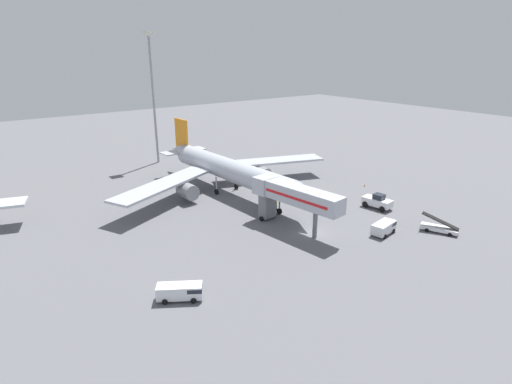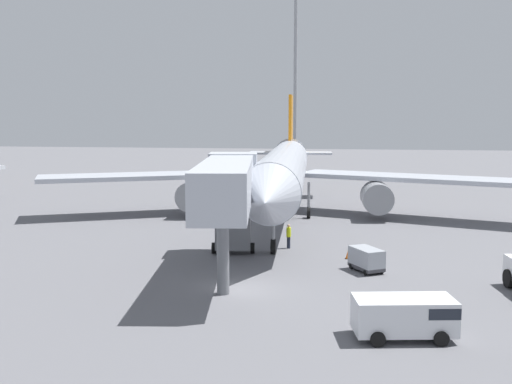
{
  "view_description": "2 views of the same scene",
  "coord_description": "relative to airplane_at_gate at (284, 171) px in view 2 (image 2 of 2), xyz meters",
  "views": [
    {
      "loc": [
        -42.37,
        -42.16,
        27.45
      ],
      "look_at": [
        -2.56,
        11.68,
        4.19
      ],
      "focal_mm": 29.0,
      "sensor_mm": 36.0,
      "label": 1
    },
    {
      "loc": [
        6.09,
        -33.8,
        10.09
      ],
      "look_at": [
        -1.07,
        13.43,
        4.03
      ],
      "focal_mm": 42.44,
      "sensor_mm": 36.0,
      "label": 2
    }
  ],
  "objects": [
    {
      "name": "apron_light_mast",
      "position": [
        -1.55,
        30.37,
        16.37
      ],
      "size": [
        2.4,
        2.4,
        31.33
      ],
      "color": "#93969B",
      "rests_on": "ground"
    },
    {
      "name": "ground_crew_worker_foreground",
      "position": [
        1.8,
        -13.28,
        -3.72
      ],
      "size": [
        0.49,
        0.49,
        1.86
      ],
      "color": "#1E2333",
      "rests_on": "ground"
    },
    {
      "name": "service_van_mid_left",
      "position": [
        8.93,
        -31.17,
        -3.63
      ],
      "size": [
        4.82,
        2.93,
        1.87
      ],
      "color": "silver",
      "rests_on": "ground"
    },
    {
      "name": "baggage_cart_near_center",
      "position": [
        7.47,
        -19.38,
        -3.86
      ],
      "size": [
        2.41,
        2.81,
        1.53
      ],
      "color": "#38383D",
      "rests_on": "ground"
    },
    {
      "name": "safety_cone_bravo",
      "position": [
        6.28,
        -16.07,
        -4.42
      ],
      "size": [
        0.39,
        0.39,
        0.59
      ],
      "color": "black",
      "rests_on": "ground"
    },
    {
      "name": "airplane_at_gate",
      "position": [
        0.0,
        0.0,
        0.0
      ],
      "size": [
        49.75,
        45.79,
        12.61
      ],
      "color": "#B7BCC6",
      "rests_on": "ground"
    },
    {
      "name": "jet_bridge",
      "position": [
        -1.4,
        -20.71,
        0.79
      ],
      "size": [
        5.37,
        16.82,
        7.37
      ],
      "color": "#B2B7C1",
      "rests_on": "ground"
    },
    {
      "name": "ground_plane",
      "position": [
        0.03,
        -24.68,
        -4.71
      ],
      "size": [
        300.0,
        300.0,
        0.0
      ],
      "primitive_type": "plane",
      "color": "slate"
    }
  ]
}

